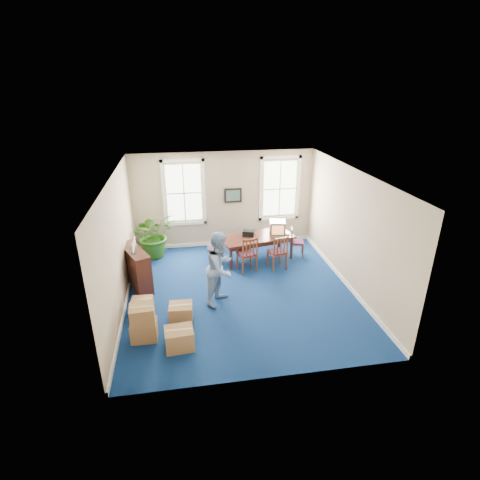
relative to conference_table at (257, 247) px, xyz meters
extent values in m
plane|color=navy|center=(-0.86, -1.93, -0.39)|extent=(6.50, 6.50, 0.00)
plane|color=white|center=(-0.86, -1.93, 2.81)|extent=(6.50, 6.50, 0.00)
plane|color=tan|center=(-0.86, 1.32, 1.21)|extent=(6.50, 0.00, 6.50)
plane|color=tan|center=(-0.86, -5.18, 1.21)|extent=(6.50, 0.00, 6.50)
plane|color=tan|center=(-3.86, -1.93, 1.21)|extent=(0.00, 6.50, 6.50)
plane|color=tan|center=(2.14, -1.93, 1.21)|extent=(0.00, 6.50, 6.50)
cube|color=white|center=(-0.86, 1.29, -0.33)|extent=(6.00, 0.04, 0.12)
cube|color=white|center=(-3.83, -1.93, -0.33)|extent=(0.04, 6.50, 0.12)
cube|color=white|center=(2.11, -1.93, -0.33)|extent=(0.04, 6.50, 0.12)
cube|color=white|center=(0.98, 0.00, 0.41)|extent=(0.23, 0.25, 0.05)
cube|color=black|center=(-0.26, 0.05, 0.47)|extent=(0.41, 0.33, 0.18)
imported|color=#799AC4|center=(-1.42, -2.32, 0.57)|extent=(1.13, 1.18, 1.91)
cube|color=#3F1D17|center=(-3.61, -1.18, 0.18)|extent=(0.96, 1.48, 1.13)
imported|color=#215012|center=(-3.19, 0.73, 0.36)|extent=(1.62, 1.51, 1.49)
camera|label=1|loc=(-2.31, -10.58, 4.87)|focal=28.00mm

